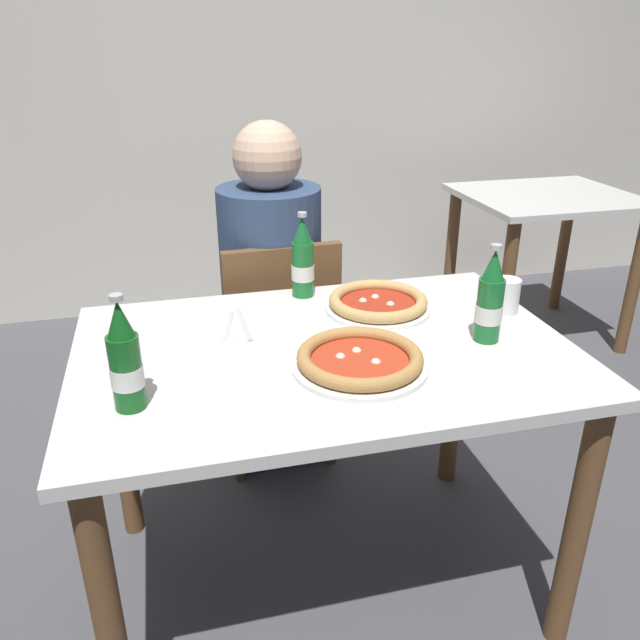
# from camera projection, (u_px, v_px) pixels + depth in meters

# --- Properties ---
(ground_plane) EXTENTS (8.00, 8.00, 0.00)m
(ground_plane) POSITION_uv_depth(u_px,v_px,m) (324.00, 576.00, 1.84)
(ground_plane) COLOR #4C4C51
(back_wall_tiled) EXTENTS (7.00, 0.10, 2.60)m
(back_wall_tiled) POSITION_uv_depth(u_px,v_px,m) (219.00, 67.00, 3.26)
(back_wall_tiled) COLOR silver
(back_wall_tiled) RESTS_ON ground_plane
(dining_table_main) EXTENTS (1.20, 0.80, 0.75)m
(dining_table_main) POSITION_uv_depth(u_px,v_px,m) (325.00, 387.00, 1.58)
(dining_table_main) COLOR silver
(dining_table_main) RESTS_ON ground_plane
(chair_behind_table) EXTENTS (0.42, 0.42, 0.85)m
(chair_behind_table) POSITION_uv_depth(u_px,v_px,m) (277.00, 340.00, 2.18)
(chair_behind_table) COLOR brown
(chair_behind_table) RESTS_ON ground_plane
(diner_seated) EXTENTS (0.34, 0.34, 1.21)m
(diner_seated) POSITION_uv_depth(u_px,v_px,m) (272.00, 307.00, 2.18)
(diner_seated) COLOR #2D3342
(diner_seated) RESTS_ON ground_plane
(dining_table_background) EXTENTS (0.80, 0.70, 0.75)m
(dining_table_background) POSITION_uv_depth(u_px,v_px,m) (544.00, 226.00, 3.10)
(dining_table_background) COLOR silver
(dining_table_background) RESTS_ON ground_plane
(pizza_margherita_near) EXTENTS (0.29, 0.29, 0.04)m
(pizza_margherita_near) POSITION_uv_depth(u_px,v_px,m) (378.00, 303.00, 1.73)
(pizza_margherita_near) COLOR white
(pizza_margherita_near) RESTS_ON dining_table_main
(pizza_marinara_far) EXTENTS (0.31, 0.31, 0.04)m
(pizza_marinara_far) POSITION_uv_depth(u_px,v_px,m) (360.00, 360.00, 1.43)
(pizza_marinara_far) COLOR white
(pizza_marinara_far) RESTS_ON dining_table_main
(beer_bottle_left) EXTENTS (0.07, 0.07, 0.25)m
(beer_bottle_left) POSITION_uv_depth(u_px,v_px,m) (303.00, 261.00, 1.80)
(beer_bottle_left) COLOR #196B2D
(beer_bottle_left) RESTS_ON dining_table_main
(beer_bottle_center) EXTENTS (0.07, 0.07, 0.25)m
(beer_bottle_center) POSITION_uv_depth(u_px,v_px,m) (490.00, 301.00, 1.53)
(beer_bottle_center) COLOR #196B2D
(beer_bottle_center) RESTS_ON dining_table_main
(beer_bottle_right) EXTENTS (0.07, 0.07, 0.25)m
(beer_bottle_right) POSITION_uv_depth(u_px,v_px,m) (125.00, 362.00, 1.24)
(beer_bottle_right) COLOR #14591E
(beer_bottle_right) RESTS_ON dining_table_main
(napkin_with_cutlery) EXTENTS (0.20, 0.20, 0.01)m
(napkin_with_cutlery) POSITION_uv_depth(u_px,v_px,m) (237.00, 326.00, 1.64)
(napkin_with_cutlery) COLOR white
(napkin_with_cutlery) RESTS_ON dining_table_main
(paper_cup) EXTENTS (0.07, 0.07, 0.09)m
(paper_cup) POSITION_uv_depth(u_px,v_px,m) (506.00, 296.00, 1.71)
(paper_cup) COLOR white
(paper_cup) RESTS_ON dining_table_main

